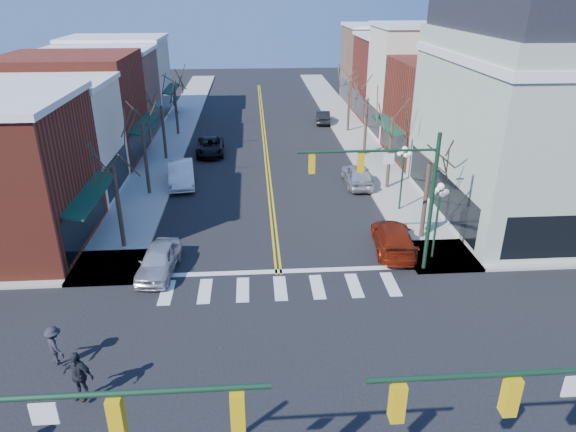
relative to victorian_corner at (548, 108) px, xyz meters
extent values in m
plane|color=black|center=(-16.50, -14.50, -6.66)|extent=(160.00, 160.00, 0.00)
cube|color=#9E9B93|center=(-25.25, 5.50, -6.58)|extent=(3.50, 70.00, 0.15)
cube|color=#9E9B93|center=(-7.75, 5.50, -6.58)|extent=(3.50, 70.00, 0.15)
cube|color=beige|center=(-32.00, 5.00, -2.91)|extent=(10.00, 7.00, 7.50)
cube|color=maroon|center=(-32.00, 13.00, -2.41)|extent=(10.00, 9.00, 8.50)
cube|color=#946A51|center=(-32.00, 21.25, -2.76)|extent=(10.00, 7.50, 7.80)
cube|color=beige|center=(-32.00, 29.00, -2.56)|extent=(10.00, 8.00, 8.20)
cube|color=maroon|center=(-1.00, 11.25, -2.66)|extent=(10.00, 8.50, 8.00)
cube|color=beige|center=(-1.00, 19.00, -1.66)|extent=(10.00, 7.00, 10.00)
cube|color=maroon|center=(-1.00, 26.50, -2.41)|extent=(10.00, 8.00, 8.50)
cube|color=#946A51|center=(-1.00, 34.50, -2.16)|extent=(10.00, 8.00, 9.00)
cube|color=#AAB79F|center=(0.00, 0.00, -1.16)|extent=(12.00, 14.00, 11.00)
cube|color=white|center=(0.00, 0.00, 2.94)|extent=(12.25, 14.25, 0.50)
cube|color=black|center=(0.00, 0.00, 5.24)|extent=(11.40, 13.40, 1.80)
cylinder|color=#14331E|center=(-20.65, -21.90, -0.26)|extent=(6.50, 0.12, 0.12)
cube|color=gold|center=(-20.33, -21.90, -0.81)|extent=(0.28, 0.28, 0.90)
cube|color=gold|center=(-18.05, -21.90, -0.81)|extent=(0.28, 0.28, 0.90)
cylinder|color=#14331E|center=(-12.35, -21.90, -0.26)|extent=(6.50, 0.12, 0.12)
cube|color=gold|center=(-12.68, -21.90, -0.81)|extent=(0.28, 0.28, 0.90)
cube|color=gold|center=(-14.95, -21.90, -0.81)|extent=(0.28, 0.28, 0.90)
cylinder|color=#14331E|center=(-9.10, -7.10, -3.06)|extent=(0.20, 0.20, 7.20)
cylinder|color=#14331E|center=(-12.35, -7.10, -0.26)|extent=(6.50, 0.12, 0.12)
cube|color=gold|center=(-12.68, -7.10, -0.81)|extent=(0.28, 0.28, 0.90)
cube|color=gold|center=(-14.95, -7.10, -0.81)|extent=(0.28, 0.28, 0.90)
cylinder|color=#14331E|center=(-8.30, -6.00, -4.66)|extent=(0.12, 0.12, 4.00)
sphere|color=white|center=(-8.30, -6.00, -2.51)|extent=(0.36, 0.36, 0.36)
cylinder|color=#14331E|center=(-8.30, 0.50, -4.66)|extent=(0.12, 0.12, 4.00)
sphere|color=white|center=(-8.30, 0.50, -2.51)|extent=(0.36, 0.36, 0.36)
cylinder|color=#382B21|center=(-24.90, -3.50, -4.28)|extent=(0.24, 0.24, 4.76)
cylinder|color=#382B21|center=(-24.90, 4.50, -4.14)|extent=(0.24, 0.24, 5.04)
cylinder|color=#382B21|center=(-24.90, 12.50, -4.38)|extent=(0.24, 0.24, 4.55)
cylinder|color=#382B21|center=(-24.90, 20.50, -4.21)|extent=(0.24, 0.24, 4.90)
cylinder|color=#382B21|center=(-8.10, -3.50, -4.35)|extent=(0.24, 0.24, 4.62)
cylinder|color=#382B21|center=(-8.10, 4.50, -4.07)|extent=(0.24, 0.24, 5.18)
cylinder|color=#382B21|center=(-8.10, 12.50, -4.24)|extent=(0.24, 0.24, 4.83)
cylinder|color=#382B21|center=(-8.10, 20.50, -4.17)|extent=(0.24, 0.24, 4.97)
imported|color=silver|center=(-22.51, -6.40, -5.95)|extent=(2.08, 4.32, 1.42)
imported|color=white|center=(-22.90, 6.49, -5.82)|extent=(2.44, 5.28, 1.68)
imported|color=black|center=(-21.30, 13.89, -5.97)|extent=(2.47, 5.02, 1.37)
imported|color=maroon|center=(-10.10, -4.77, -5.93)|extent=(2.60, 5.22, 1.46)
imported|color=silver|center=(-10.10, 5.39, -5.87)|extent=(1.89, 4.62, 1.57)
imported|color=black|center=(-10.10, 24.29, -5.99)|extent=(1.80, 4.15, 1.33)
imported|color=black|center=(-23.80, -15.14, -5.54)|extent=(1.22, 0.79, 1.93)
imported|color=black|center=(-25.24, -13.24, -5.70)|extent=(1.15, 1.18, 1.62)
camera|label=1|loc=(-17.62, -29.38, 6.56)|focal=32.00mm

